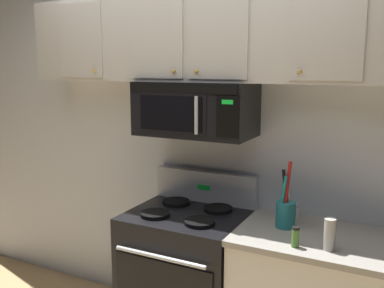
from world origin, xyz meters
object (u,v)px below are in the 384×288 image
Objects in this scene: over_range_microwave at (195,109)px; salt_shaker at (296,212)px; utensil_crock_teal at (286,211)px; pepper_mill at (330,234)px; spice_jar at (295,237)px; stove_range at (188,274)px.

over_range_microwave is 8.17× the size of salt_shaker.
pepper_mill is at bearing -36.70° from utensil_crock_teal.
spice_jar is (-0.17, -0.04, -0.03)m from pepper_mill.
utensil_crock_teal is 3.56× the size of spice_jar.
pepper_mill is at bearing -55.60° from salt_shaker.
salt_shaker is (0.02, 0.17, -0.06)m from utensil_crock_teal.
utensil_crock_teal reaches higher than spice_jar.
utensil_crock_teal is at bearing 143.30° from pepper_mill.
spice_jar is (0.10, -0.43, 0.01)m from salt_shaker.
salt_shaker is (0.66, 0.22, 0.48)m from stove_range.
utensil_crock_teal is 0.29m from spice_jar.
stove_range is 9.96× the size of spice_jar.
stove_range is 0.83m from utensil_crock_teal.
over_range_microwave is 6.76× the size of spice_jar.
spice_jar reaches higher than salt_shaker.
salt_shaker is at bearing 81.75° from utensil_crock_teal.
utensil_crock_teal is at bearing 115.43° from spice_jar.
utensil_crock_teal reaches higher than salt_shaker.
pepper_mill is at bearing 14.74° from spice_jar.
spice_jar is at bearing -165.26° from pepper_mill.
over_range_microwave reaches higher than stove_range.
pepper_mill reaches higher than spice_jar.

